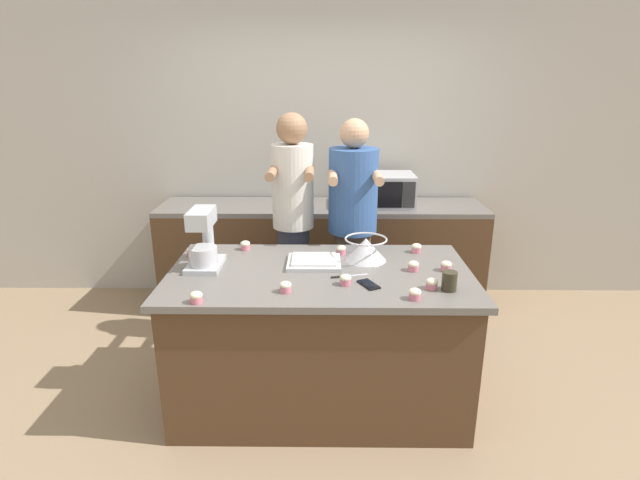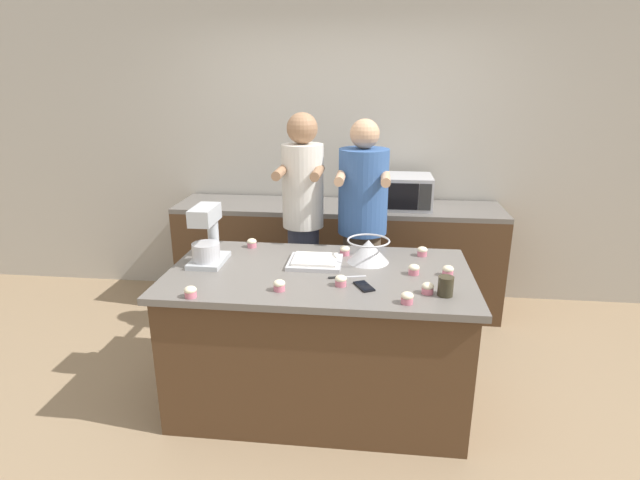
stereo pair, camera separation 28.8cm
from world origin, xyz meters
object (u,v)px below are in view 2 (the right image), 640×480
Objects in this scene: person_left at (303,225)px; cupcake_2 at (199,247)px; cupcake_9 at (428,288)px; cupcake_5 at (407,298)px; mixing_bowl at (368,250)px; cupcake_8 at (279,285)px; stand_mixer at (207,238)px; knife at (345,277)px; cupcake_10 at (190,292)px; cupcake_0 at (414,269)px; cupcake_1 at (448,271)px; cupcake_6 at (252,243)px; person_right at (362,233)px; cupcake_4 at (422,251)px; cupcake_3 at (345,250)px; microwave_oven at (402,191)px; cell_phone at (364,286)px; cupcake_7 at (341,281)px; drinking_glass at (446,286)px; baking_tray at (315,261)px.

cupcake_2 is (-0.63, -0.48, -0.03)m from person_left.
cupcake_5 is at bearing -130.10° from cupcake_9.
mixing_bowl is 0.69m from cupcake_8.
stand_mixer is 5.57× the size of cupcake_9.
stand_mixer reaches higher than mixing_bowl.
mixing_bowl is (0.99, 0.14, -0.08)m from stand_mixer.
cupcake_10 is at bearing -155.51° from knife.
person_left is 26.83× the size of cupcake_9.
cupcake_0 and cupcake_1 have the same top height.
knife is (-0.13, -0.28, -0.07)m from mixing_bowl.
cupcake_6 is at bearing 163.60° from cupcake_1.
cupcake_0 is at bearing -65.91° from person_right.
person_right is at bearing 110.94° from cupcake_9.
cupcake_2 is at bearing 123.64° from stand_mixer.
cupcake_10 is at bearing -148.04° from cupcake_4.
cupcake_9 is at bearing -49.23° from cupcake_3.
person_right is 4.71× the size of stand_mixer.
mixing_bowl is 0.63m from cupcake_5.
microwave_oven is at bearing 44.57° from cupcake_6.
cupcake_4 is 1.49m from cupcake_10.
cupcake_5 is (0.70, -1.14, -0.03)m from person_left.
cupcake_10 is (-1.13, -0.05, 0.00)m from cupcake_5.
stand_mixer is at bearing 164.48° from cell_phone.
cupcake_7 is at bearing -69.80° from person_left.
cell_phone is at bearing -91.80° from mixing_bowl.
cell_phone is at bearing -154.86° from cupcake_1.
mixing_bowl is 4.11× the size of cupcake_1.
cupcake_5 is 1.27m from cupcake_6.
cupcake_4 is (0.50, 0.04, 0.00)m from cupcake_3.
cell_phone is at bearing 171.89° from drinking_glass.
cupcake_10 is (-0.79, -0.36, 0.03)m from knife.
person_left reaches higher than stand_mixer.
cupcake_0 and cupcake_8 have the same top height.
cupcake_7 is at bearing 17.44° from cupcake_8.
cupcake_7 is (-0.39, -1.62, -0.16)m from microwave_oven.
cell_phone is at bearing -141.93° from cupcake_0.
cupcake_1 is at bearing -8.76° from cupcake_2.
cupcake_5 is (0.34, -0.31, 0.03)m from knife.
cupcake_8 is at bearing -177.71° from drinking_glass.
cupcake_10 is (-0.86, -1.19, 0.01)m from person_right.
cupcake_9 is (0.12, 0.14, 0.00)m from cupcake_5.
mixing_bowl is 0.33m from cupcake_0.
microwave_oven is (0.58, 1.30, 0.17)m from baking_tray.
cupcake_5 is (0.21, -0.59, -0.05)m from mixing_bowl.
cupcake_4 is (0.36, 0.55, 0.03)m from cell_phone.
cupcake_4 reaches higher than knife.
cupcake_3 is at bearing 93.62° from knife.
cupcake_1 is at bearing 0.75° from cupcake_0.
knife is at bearing -95.04° from person_right.
cupcake_9 is at bearing -87.45° from microwave_oven.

